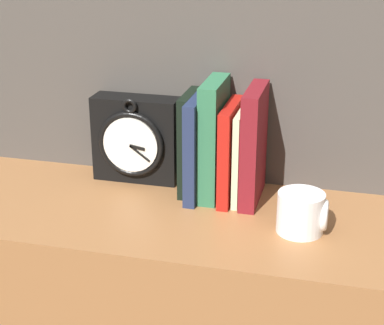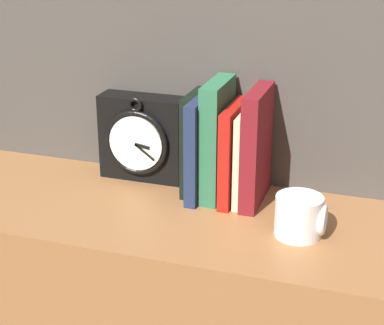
{
  "view_description": "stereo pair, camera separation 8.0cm",
  "coord_description": "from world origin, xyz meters",
  "px_view_note": "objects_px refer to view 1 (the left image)",
  "views": [
    {
      "loc": [
        0.27,
        -1.07,
        1.33
      ],
      "look_at": [
        0.0,
        0.0,
        0.89
      ],
      "focal_mm": 60.0,
      "sensor_mm": 36.0,
      "label": 1
    },
    {
      "loc": [
        0.35,
        -1.05,
        1.33
      ],
      "look_at": [
        0.0,
        0.0,
        0.89
      ],
      "focal_mm": 60.0,
      "sensor_mm": 36.0,
      "label": 2
    }
  ],
  "objects_px": {
    "book_slot4_cream": "(241,154)",
    "mug": "(302,213)",
    "book_slot5_maroon": "(254,145)",
    "book_slot3_red": "(230,152)",
    "book_slot0_black": "(189,143)",
    "book_slot2_green": "(214,139)",
    "book_slot1_navy": "(198,146)",
    "clock": "(136,139)"
  },
  "relations": [
    {
      "from": "book_slot1_navy",
      "to": "clock",
      "type": "bearing_deg",
      "value": 164.73
    },
    {
      "from": "book_slot2_green",
      "to": "book_slot5_maroon",
      "type": "distance_m",
      "value": 0.08
    },
    {
      "from": "book_slot4_cream",
      "to": "mug",
      "type": "bearing_deg",
      "value": -42.11
    },
    {
      "from": "book_slot0_black",
      "to": "mug",
      "type": "relative_size",
      "value": 2.27
    },
    {
      "from": "book_slot1_navy",
      "to": "mug",
      "type": "distance_m",
      "value": 0.26
    },
    {
      "from": "book_slot1_navy",
      "to": "book_slot5_maroon",
      "type": "relative_size",
      "value": 0.9
    },
    {
      "from": "mug",
      "to": "clock",
      "type": "bearing_deg",
      "value": 157.23
    },
    {
      "from": "book_slot5_maroon",
      "to": "book_slot1_navy",
      "type": "bearing_deg",
      "value": -179.0
    },
    {
      "from": "book_slot1_navy",
      "to": "book_slot5_maroon",
      "type": "xyz_separation_m",
      "value": [
        0.11,
        0.0,
        0.01
      ]
    },
    {
      "from": "clock",
      "to": "mug",
      "type": "distance_m",
      "value": 0.4
    },
    {
      "from": "book_slot1_navy",
      "to": "book_slot3_red",
      "type": "distance_m",
      "value": 0.07
    },
    {
      "from": "book_slot2_green",
      "to": "book_slot5_maroon",
      "type": "relative_size",
      "value": 1.04
    },
    {
      "from": "book_slot3_red",
      "to": "book_slot2_green",
      "type": "bearing_deg",
      "value": 171.05
    },
    {
      "from": "book_slot1_navy",
      "to": "mug",
      "type": "xyz_separation_m",
      "value": [
        0.22,
        -0.11,
        -0.07
      ]
    },
    {
      "from": "book_slot0_black",
      "to": "book_slot3_red",
      "type": "bearing_deg",
      "value": -9.52
    },
    {
      "from": "book_slot1_navy",
      "to": "book_slot3_red",
      "type": "height_order",
      "value": "book_slot1_navy"
    },
    {
      "from": "book_slot3_red",
      "to": "book_slot1_navy",
      "type": "bearing_deg",
      "value": -178.52
    },
    {
      "from": "book_slot1_navy",
      "to": "book_slot5_maroon",
      "type": "bearing_deg",
      "value": 1.0
    },
    {
      "from": "book_slot5_maroon",
      "to": "mug",
      "type": "bearing_deg",
      "value": -46.77
    },
    {
      "from": "clock",
      "to": "book_slot2_green",
      "type": "bearing_deg",
      "value": -10.41
    },
    {
      "from": "book_slot4_cream",
      "to": "book_slot5_maroon",
      "type": "distance_m",
      "value": 0.03
    },
    {
      "from": "clock",
      "to": "book_slot3_red",
      "type": "distance_m",
      "value": 0.21
    },
    {
      "from": "book_slot0_black",
      "to": "book_slot3_red",
      "type": "distance_m",
      "value": 0.09
    },
    {
      "from": "book_slot0_black",
      "to": "book_slot5_maroon",
      "type": "height_order",
      "value": "book_slot5_maroon"
    },
    {
      "from": "book_slot1_navy",
      "to": "book_slot5_maroon",
      "type": "height_order",
      "value": "book_slot5_maroon"
    },
    {
      "from": "book_slot5_maroon",
      "to": "mug",
      "type": "xyz_separation_m",
      "value": [
        0.11,
        -0.12,
        -0.08
      ]
    },
    {
      "from": "book_slot1_navy",
      "to": "book_slot0_black",
      "type": "bearing_deg",
      "value": 143.12
    },
    {
      "from": "book_slot0_black",
      "to": "book_slot2_green",
      "type": "bearing_deg",
      "value": -9.89
    },
    {
      "from": "book_slot2_green",
      "to": "book_slot3_red",
      "type": "xyz_separation_m",
      "value": [
        0.03,
        -0.01,
        -0.02
      ]
    },
    {
      "from": "book_slot3_red",
      "to": "book_slot5_maroon",
      "type": "xyz_separation_m",
      "value": [
        0.05,
        0.0,
        0.02
      ]
    },
    {
      "from": "book_slot2_green",
      "to": "book_slot3_red",
      "type": "relative_size",
      "value": 1.23
    },
    {
      "from": "book_slot5_maroon",
      "to": "book_slot3_red",
      "type": "bearing_deg",
      "value": -179.68
    },
    {
      "from": "book_slot4_cream",
      "to": "book_slot5_maroon",
      "type": "height_order",
      "value": "book_slot5_maroon"
    },
    {
      "from": "book_slot4_cream",
      "to": "book_slot5_maroon",
      "type": "relative_size",
      "value": 0.8
    },
    {
      "from": "book_slot0_black",
      "to": "book_slot5_maroon",
      "type": "relative_size",
      "value": 0.9
    },
    {
      "from": "book_slot4_cream",
      "to": "mug",
      "type": "distance_m",
      "value": 0.19
    },
    {
      "from": "clock",
      "to": "book_slot1_navy",
      "type": "relative_size",
      "value": 0.92
    },
    {
      "from": "book_slot0_black",
      "to": "book_slot5_maroon",
      "type": "bearing_deg",
      "value": -6.14
    },
    {
      "from": "book_slot5_maroon",
      "to": "book_slot2_green",
      "type": "bearing_deg",
      "value": 176.32
    },
    {
      "from": "book_slot0_black",
      "to": "book_slot5_maroon",
      "type": "distance_m",
      "value": 0.14
    },
    {
      "from": "book_slot1_navy",
      "to": "book_slot3_red",
      "type": "relative_size",
      "value": 1.06
    },
    {
      "from": "mug",
      "to": "book_slot2_green",
      "type": "bearing_deg",
      "value": 147.51
    }
  ]
}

